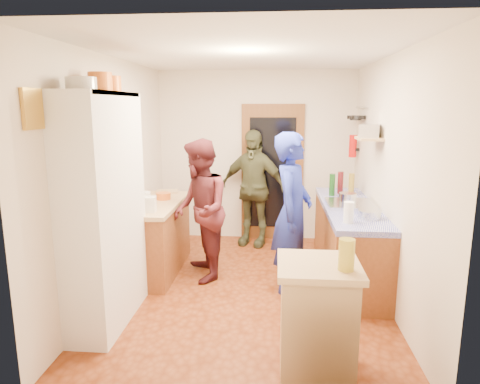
# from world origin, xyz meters

# --- Properties ---
(floor) EXTENTS (3.00, 4.00, 0.02)m
(floor) POSITION_xyz_m (0.00, 0.00, -0.01)
(floor) COLOR brown
(floor) RESTS_ON ground
(ceiling) EXTENTS (3.00, 4.00, 0.02)m
(ceiling) POSITION_xyz_m (0.00, 0.00, 2.61)
(ceiling) COLOR silver
(ceiling) RESTS_ON ground
(wall_back) EXTENTS (3.00, 0.02, 2.60)m
(wall_back) POSITION_xyz_m (0.00, 2.01, 1.30)
(wall_back) COLOR beige
(wall_back) RESTS_ON ground
(wall_front) EXTENTS (3.00, 0.02, 2.60)m
(wall_front) POSITION_xyz_m (0.00, -2.01, 1.30)
(wall_front) COLOR beige
(wall_front) RESTS_ON ground
(wall_left) EXTENTS (0.02, 4.00, 2.60)m
(wall_left) POSITION_xyz_m (-1.51, 0.00, 1.30)
(wall_left) COLOR beige
(wall_left) RESTS_ON ground
(wall_right) EXTENTS (0.02, 4.00, 2.60)m
(wall_right) POSITION_xyz_m (1.51, 0.00, 1.30)
(wall_right) COLOR beige
(wall_right) RESTS_ON ground
(door_frame) EXTENTS (0.95, 0.06, 2.10)m
(door_frame) POSITION_xyz_m (0.25, 1.97, 1.05)
(door_frame) COLOR brown
(door_frame) RESTS_ON ground
(door_glass) EXTENTS (0.70, 0.02, 1.70)m
(door_glass) POSITION_xyz_m (0.25, 1.94, 1.05)
(door_glass) COLOR black
(door_glass) RESTS_ON door_frame
(hutch_body) EXTENTS (0.40, 1.20, 2.20)m
(hutch_body) POSITION_xyz_m (-1.30, -0.80, 1.10)
(hutch_body) COLOR white
(hutch_body) RESTS_ON ground
(hutch_top_shelf) EXTENTS (0.40, 1.14, 0.04)m
(hutch_top_shelf) POSITION_xyz_m (-1.30, -0.80, 2.18)
(hutch_top_shelf) COLOR white
(hutch_top_shelf) RESTS_ON hutch_body
(plate_stack) EXTENTS (0.25, 0.25, 0.10)m
(plate_stack) POSITION_xyz_m (-1.30, -1.11, 2.25)
(plate_stack) COLOR white
(plate_stack) RESTS_ON hutch_top_shelf
(orange_pot_a) EXTENTS (0.21, 0.21, 0.17)m
(orange_pot_a) POSITION_xyz_m (-1.30, -0.71, 2.29)
(orange_pot_a) COLOR orange
(orange_pot_a) RESTS_ON hutch_top_shelf
(orange_pot_b) EXTENTS (0.18, 0.18, 0.16)m
(orange_pot_b) POSITION_xyz_m (-1.30, -0.43, 2.28)
(orange_pot_b) COLOR orange
(orange_pot_b) RESTS_ON hutch_top_shelf
(left_counter_base) EXTENTS (0.60, 1.40, 0.85)m
(left_counter_base) POSITION_xyz_m (-1.20, 0.45, 0.42)
(left_counter_base) COLOR brown
(left_counter_base) RESTS_ON ground
(left_counter_top) EXTENTS (0.64, 1.44, 0.05)m
(left_counter_top) POSITION_xyz_m (-1.20, 0.45, 0.88)
(left_counter_top) COLOR tan
(left_counter_top) RESTS_ON left_counter_base
(toaster) EXTENTS (0.24, 0.17, 0.17)m
(toaster) POSITION_xyz_m (-1.15, -0.02, 0.98)
(toaster) COLOR white
(toaster) RESTS_ON left_counter_top
(kettle) EXTENTS (0.16, 0.16, 0.17)m
(kettle) POSITION_xyz_m (-1.25, 0.26, 0.98)
(kettle) COLOR white
(kettle) RESTS_ON left_counter_top
(orange_bowl) EXTENTS (0.19, 0.19, 0.08)m
(orange_bowl) POSITION_xyz_m (-1.12, 0.63, 0.94)
(orange_bowl) COLOR orange
(orange_bowl) RESTS_ON left_counter_top
(chopping_board) EXTENTS (0.34, 0.28, 0.02)m
(chopping_board) POSITION_xyz_m (-1.18, 1.06, 0.91)
(chopping_board) COLOR tan
(chopping_board) RESTS_ON left_counter_top
(right_counter_base) EXTENTS (0.60, 2.20, 0.84)m
(right_counter_base) POSITION_xyz_m (1.20, 0.50, 0.42)
(right_counter_base) COLOR brown
(right_counter_base) RESTS_ON ground
(right_counter_top) EXTENTS (0.62, 2.22, 0.06)m
(right_counter_top) POSITION_xyz_m (1.20, 0.50, 0.87)
(right_counter_top) COLOR #1113A4
(right_counter_top) RESTS_ON right_counter_base
(hob) EXTENTS (0.55, 0.58, 0.04)m
(hob) POSITION_xyz_m (1.20, 0.47, 0.92)
(hob) COLOR silver
(hob) RESTS_ON right_counter_top
(pot_on_hob) EXTENTS (0.20, 0.20, 0.13)m
(pot_on_hob) POSITION_xyz_m (1.15, 0.39, 1.00)
(pot_on_hob) COLOR silver
(pot_on_hob) RESTS_ON hob
(bottle_a) EXTENTS (0.09, 0.09, 0.29)m
(bottle_a) POSITION_xyz_m (1.05, 1.04, 1.05)
(bottle_a) COLOR #143F14
(bottle_a) RESTS_ON right_counter_top
(bottle_b) EXTENTS (0.08, 0.08, 0.30)m
(bottle_b) POSITION_xyz_m (1.18, 1.19, 1.05)
(bottle_b) COLOR #591419
(bottle_b) RESTS_ON right_counter_top
(bottle_c) EXTENTS (0.08, 0.08, 0.29)m
(bottle_c) POSITION_xyz_m (1.31, 1.09, 1.05)
(bottle_c) COLOR olive
(bottle_c) RESTS_ON right_counter_top
(paper_towel) EXTENTS (0.11, 0.11, 0.22)m
(paper_towel) POSITION_xyz_m (1.05, -0.31, 1.01)
(paper_towel) COLOR white
(paper_towel) RESTS_ON right_counter_top
(mixing_bowl) EXTENTS (0.30, 0.30, 0.09)m
(mixing_bowl) POSITION_xyz_m (1.30, -0.12, 0.95)
(mixing_bowl) COLOR silver
(mixing_bowl) RESTS_ON right_counter_top
(island_base) EXTENTS (0.55, 0.55, 0.86)m
(island_base) POSITION_xyz_m (0.64, -1.51, 0.43)
(island_base) COLOR tan
(island_base) RESTS_ON ground
(island_top) EXTENTS (0.62, 0.62, 0.05)m
(island_top) POSITION_xyz_m (0.64, -1.51, 0.89)
(island_top) COLOR tan
(island_top) RESTS_ON island_base
(cutting_board) EXTENTS (0.35, 0.28, 0.02)m
(cutting_board) POSITION_xyz_m (0.59, -1.46, 0.90)
(cutting_board) COLOR white
(cutting_board) RESTS_ON island_top
(oil_jar) EXTENTS (0.12, 0.12, 0.23)m
(oil_jar) POSITION_xyz_m (0.82, -1.63, 1.03)
(oil_jar) COLOR #AD9E2D
(oil_jar) RESTS_ON island_top
(pan_rail) EXTENTS (0.02, 0.65, 0.02)m
(pan_rail) POSITION_xyz_m (1.46, 1.52, 2.05)
(pan_rail) COLOR silver
(pan_rail) RESTS_ON wall_right
(pan_hang_a) EXTENTS (0.18, 0.18, 0.05)m
(pan_hang_a) POSITION_xyz_m (1.40, 1.35, 1.92)
(pan_hang_a) COLOR black
(pan_hang_a) RESTS_ON pan_rail
(pan_hang_b) EXTENTS (0.16, 0.16, 0.05)m
(pan_hang_b) POSITION_xyz_m (1.40, 1.55, 1.90)
(pan_hang_b) COLOR black
(pan_hang_b) RESTS_ON pan_rail
(pan_hang_c) EXTENTS (0.17, 0.17, 0.05)m
(pan_hang_c) POSITION_xyz_m (1.40, 1.75, 1.91)
(pan_hang_c) COLOR black
(pan_hang_c) RESTS_ON pan_rail
(wall_shelf) EXTENTS (0.26, 0.42, 0.03)m
(wall_shelf) POSITION_xyz_m (1.37, 0.45, 1.70)
(wall_shelf) COLOR tan
(wall_shelf) RESTS_ON wall_right
(radio) EXTENTS (0.29, 0.35, 0.15)m
(radio) POSITION_xyz_m (1.37, 0.45, 1.79)
(radio) COLOR silver
(radio) RESTS_ON wall_shelf
(ext_bracket) EXTENTS (0.06, 0.10, 0.04)m
(ext_bracket) POSITION_xyz_m (1.47, 1.70, 1.45)
(ext_bracket) COLOR black
(ext_bracket) RESTS_ON wall_right
(fire_extinguisher) EXTENTS (0.11, 0.11, 0.32)m
(fire_extinguisher) POSITION_xyz_m (1.41, 1.70, 1.50)
(fire_extinguisher) COLOR red
(fire_extinguisher) RESTS_ON wall_right
(picture_frame) EXTENTS (0.03, 0.25, 0.30)m
(picture_frame) POSITION_xyz_m (-1.48, -1.55, 2.05)
(picture_frame) COLOR gold
(picture_frame) RESTS_ON wall_left
(person_hob) EXTENTS (0.58, 0.74, 1.80)m
(person_hob) POSITION_xyz_m (0.52, 0.04, 0.90)
(person_hob) COLOR #1F2DA0
(person_hob) RESTS_ON ground
(person_left) EXTENTS (0.86, 0.98, 1.70)m
(person_left) POSITION_xyz_m (-0.57, 0.33, 0.85)
(person_left) COLOR #4D1A1F
(person_left) RESTS_ON ground
(person_back) EXTENTS (1.10, 0.71, 1.73)m
(person_back) POSITION_xyz_m (-0.02, 1.64, 0.87)
(person_back) COLOR #404228
(person_back) RESTS_ON ground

